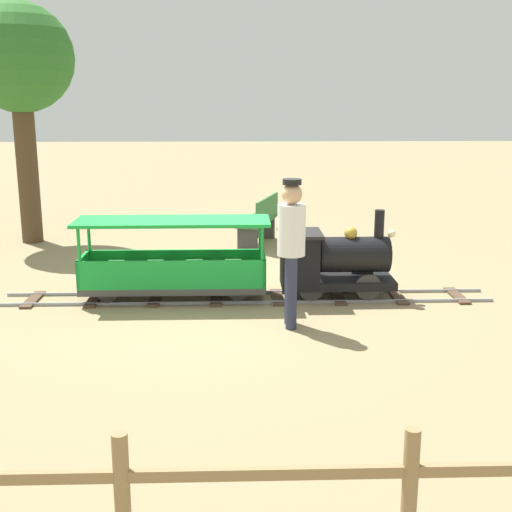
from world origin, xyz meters
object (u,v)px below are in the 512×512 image
Objects in this scene: passenger_car at (174,267)px; park_bench at (260,221)px; conductor_person at (291,241)px; locomotive at (332,260)px; oak_tree_near at (19,63)px.

passenger_car reaches higher than park_bench.
conductor_person reaches higher than passenger_car.
locomotive is at bearing 149.90° from conductor_person.
conductor_person is at bearing 42.18° from oak_tree_near.
conductor_person is at bearing 53.01° from passenger_car.
conductor_person is (1.02, -0.59, 0.47)m from locomotive.
locomotive is 0.89× the size of conductor_person.
oak_tree_near is at bearing -137.82° from conductor_person.
park_bench is (-4.15, -0.18, -0.54)m from conductor_person.
locomotive is 0.36× the size of oak_tree_near.
passenger_car is 1.73× the size of park_bench.
oak_tree_near is (-3.52, -2.76, 2.57)m from passenger_car.
oak_tree_near reaches higher than park_bench.
park_bench is 0.34× the size of oak_tree_near.
passenger_car is (0.00, -1.95, -0.06)m from locomotive.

